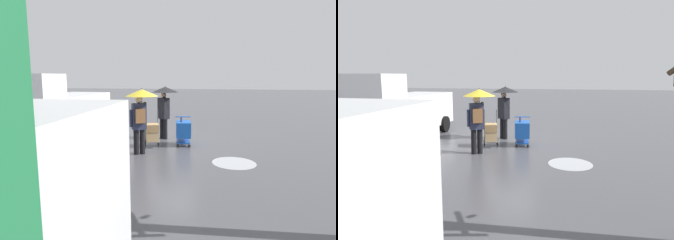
% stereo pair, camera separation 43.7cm
% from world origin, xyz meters
% --- Properties ---
extents(ground_plane, '(90.00, 90.00, 0.00)m').
position_xyz_m(ground_plane, '(0.00, 0.00, 0.00)').
color(ground_plane, '#4C4C51').
extents(slush_patch_near_cluster, '(2.85, 2.85, 0.01)m').
position_xyz_m(slush_patch_near_cluster, '(1.95, 5.39, 0.00)').
color(slush_patch_near_cluster, '#ADAFB5').
rests_on(slush_patch_near_cluster, ground).
extents(slush_patch_under_van, '(1.28, 1.28, 0.01)m').
position_xyz_m(slush_patch_under_van, '(-2.50, 2.42, 0.00)').
color(slush_patch_under_van, '#ADAFB5').
rests_on(slush_patch_under_van, ground).
extents(cargo_van_parked_right, '(2.31, 5.39, 2.60)m').
position_xyz_m(cargo_van_parked_right, '(4.06, 0.41, 1.18)').
color(cargo_van_parked_right, white).
rests_on(cargo_van_parked_right, ground).
extents(shopping_cart_vendor, '(0.66, 0.89, 1.04)m').
position_xyz_m(shopping_cart_vendor, '(-0.81, 0.47, 0.57)').
color(shopping_cart_vendor, '#1951B2').
rests_on(shopping_cart_vendor, ground).
extents(hand_dolly_boxes, '(0.68, 0.81, 1.32)m').
position_xyz_m(hand_dolly_boxes, '(0.26, 0.87, 0.51)').
color(hand_dolly_boxes, '#515156').
rests_on(hand_dolly_boxes, ground).
extents(pedestrian_pink_side, '(1.04, 1.04, 2.15)m').
position_xyz_m(pedestrian_pink_side, '(0.43, 1.85, 1.57)').
color(pedestrian_pink_side, black).
rests_on(pedestrian_pink_side, ground).
extents(pedestrian_black_side, '(1.04, 1.04, 2.15)m').
position_xyz_m(pedestrian_black_side, '(0.04, -0.49, 1.58)').
color(pedestrian_black_side, black).
rests_on(pedestrian_black_side, ground).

